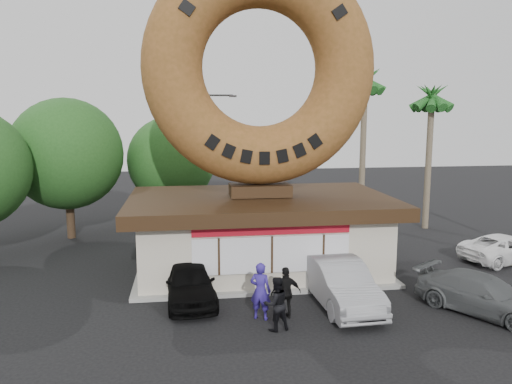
{
  "coord_description": "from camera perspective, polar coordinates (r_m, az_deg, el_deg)",
  "views": [
    {
      "loc": [
        -3.13,
        -15.02,
        6.85
      ],
      "look_at": [
        -0.45,
        4.0,
        3.79
      ],
      "focal_mm": 35.0,
      "sensor_mm": 36.0,
      "label": 1
    }
  ],
  "objects": [
    {
      "name": "street_lamp",
      "position": [
        31.13,
        -5.67,
        4.66
      ],
      "size": [
        2.11,
        0.2,
        8.0
      ],
      "color": "#59595E",
      "rests_on": "ground"
    },
    {
      "name": "giant_donut",
      "position": [
        21.33,
        0.47,
        13.97
      ],
      "size": [
        9.74,
        2.48,
        9.74
      ],
      "primitive_type": "torus",
      "rotation": [
        1.57,
        0.0,
        0.0
      ],
      "color": "brown",
      "rests_on": "donut_shop"
    },
    {
      "name": "ground",
      "position": [
        16.8,
        3.55,
        -15.01
      ],
      "size": [
        90.0,
        90.0,
        0.0
      ],
      "primitive_type": "plane",
      "color": "black",
      "rests_on": "ground"
    },
    {
      "name": "tree_mid",
      "position": [
        30.16,
        -9.65,
        3.55
      ],
      "size": [
        5.2,
        5.2,
        6.63
      ],
      "color": "#473321",
      "rests_on": "ground"
    },
    {
      "name": "car_silver",
      "position": [
        18.4,
        9.63,
        -10.24
      ],
      "size": [
        1.93,
        4.97,
        1.61
      ],
      "primitive_type": "imported",
      "rotation": [
        0.0,
        0.0,
        0.05
      ],
      "color": "#97989C",
      "rests_on": "ground"
    },
    {
      "name": "donut_shop",
      "position": [
        21.83,
        0.45,
        -4.4
      ],
      "size": [
        11.2,
        7.2,
        3.8
      ],
      "color": "beige",
      "rests_on": "ground"
    },
    {
      "name": "person_center",
      "position": [
        16.15,
        2.31,
        -12.64
      ],
      "size": [
        0.99,
        0.86,
        1.76
      ],
      "primitive_type": "imported",
      "rotation": [
        0.0,
        0.0,
        3.4
      ],
      "color": "black",
      "rests_on": "ground"
    },
    {
      "name": "person_right",
      "position": [
        17.06,
        3.45,
        -11.42
      ],
      "size": [
        1.06,
        0.51,
        1.76
      ],
      "primitive_type": "imported",
      "rotation": [
        0.0,
        0.0,
        3.22
      ],
      "color": "black",
      "rests_on": "ground"
    },
    {
      "name": "car_black",
      "position": [
        18.68,
        -7.61,
        -10.12
      ],
      "size": [
        2.06,
        4.43,
        1.47
      ],
      "primitive_type": "imported",
      "rotation": [
        0.0,
        0.0,
        0.08
      ],
      "color": "black",
      "rests_on": "ground"
    },
    {
      "name": "tree_west",
      "position": [
        28.82,
        -20.82,
        4.08
      ],
      "size": [
        6.0,
        6.0,
        7.65
      ],
      "color": "#473321",
      "rests_on": "ground"
    },
    {
      "name": "car_grey",
      "position": [
        19.16,
        24.49,
        -10.62
      ],
      "size": [
        4.06,
        4.83,
        1.32
      ],
      "primitive_type": "imported",
      "rotation": [
        0.0,
        0.0,
        0.58
      ],
      "color": "#5D6162",
      "rests_on": "ground"
    },
    {
      "name": "palm_near",
      "position": [
        30.94,
        12.35,
        11.75
      ],
      "size": [
        2.6,
        2.6,
        9.75
      ],
      "color": "#726651",
      "rests_on": "ground"
    },
    {
      "name": "person_left",
      "position": [
        16.92,
        0.51,
        -11.24
      ],
      "size": [
        0.84,
        0.72,
        1.95
      ],
      "primitive_type": "imported",
      "rotation": [
        0.0,
        0.0,
        2.71
      ],
      "color": "navy",
      "rests_on": "ground"
    },
    {
      "name": "car_white",
      "position": [
        26.08,
        26.72,
        -5.74
      ],
      "size": [
        4.84,
        3.07,
        1.24
      ],
      "primitive_type": "imported",
      "rotation": [
        0.0,
        0.0,
        1.81
      ],
      "color": "white",
      "rests_on": "ground"
    },
    {
      "name": "palm_far",
      "position": [
        30.94,
        19.45,
        9.73
      ],
      "size": [
        2.6,
        2.6,
        8.75
      ],
      "color": "#726651",
      "rests_on": "ground"
    }
  ]
}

